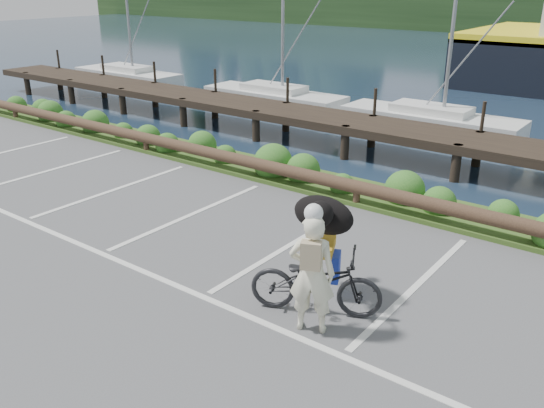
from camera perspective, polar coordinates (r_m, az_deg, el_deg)
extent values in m
plane|color=#4D4E50|center=(9.71, -5.21, -8.22)|extent=(72.00, 72.00, 0.00)
cube|color=#3D5B21|center=(13.69, 9.77, 0.88)|extent=(34.00, 1.60, 0.10)
imported|color=black|center=(8.79, 4.37, -7.68)|extent=(2.12, 1.48, 1.06)
imported|color=#EFECCA|center=(8.19, 3.98, -6.92)|extent=(0.78, 0.67, 1.82)
ellipsoid|color=black|center=(9.00, 5.11, -1.08)|extent=(0.90, 1.16, 0.60)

